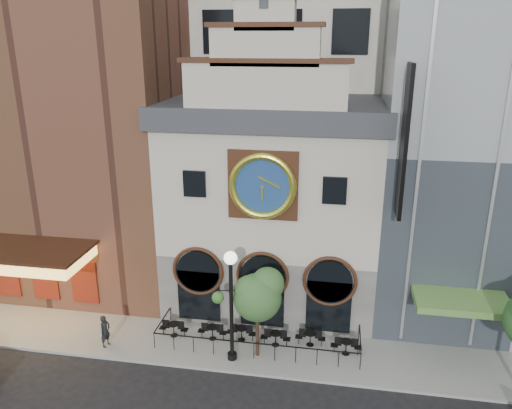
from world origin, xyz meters
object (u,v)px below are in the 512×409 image
object	(u,v)px
bistro_0	(174,328)
bistro_1	(212,331)
bistro_5	(346,346)
lamppost	(231,294)
bistro_4	(310,338)
tree_left	(258,294)
bistro_2	(242,333)
bistro_3	(276,338)
pedestrian	(105,331)

from	to	relation	value
bistro_0	bistro_1	world-z (taller)	same
bistro_5	lamppost	bearing A→B (deg)	-166.36
bistro_4	tree_left	world-z (taller)	tree_left
lamppost	bistro_0	bearing A→B (deg)	147.12
bistro_5	tree_left	world-z (taller)	tree_left
bistro_0	bistro_2	size ratio (longest dim) A/B	1.00
bistro_1	bistro_3	distance (m)	3.43
bistro_3	pedestrian	size ratio (longest dim) A/B	0.89
bistro_2	lamppost	size ratio (longest dim) A/B	0.27
bistro_0	tree_left	distance (m)	5.79
bistro_2	pedestrian	size ratio (longest dim) A/B	0.89
bistro_1	bistro_4	bearing A→B (deg)	3.45
bistro_2	lamppost	xyz separation A→B (m)	(-0.15, -1.69, 3.20)
bistro_1	lamppost	distance (m)	3.82
bistro_3	pedestrian	xyz separation A→B (m)	(-8.82, -1.54, 0.42)
bistro_0	bistro_2	xyz separation A→B (m)	(3.73, 0.23, 0.00)
bistro_1	bistro_5	size ratio (longest dim) A/B	1.00
bistro_3	bistro_5	world-z (taller)	same
lamppost	pedestrian	bearing A→B (deg)	169.52
bistro_1	bistro_4	distance (m)	5.25
bistro_0	bistro_1	bearing A→B (deg)	1.74
bistro_1	lamppost	bearing A→B (deg)	-47.14
bistro_3	pedestrian	bearing A→B (deg)	-170.07
bistro_0	lamppost	distance (m)	5.02
bistro_5	pedestrian	size ratio (longest dim) A/B	0.89
bistro_4	bistro_5	distance (m)	1.93
bistro_3	bistro_4	size ratio (longest dim) A/B	1.00
bistro_1	bistro_4	xyz separation A→B (m)	(5.24, 0.32, 0.00)
bistro_0	bistro_2	bearing A→B (deg)	3.51
tree_left	bistro_4	bearing A→B (deg)	26.69
pedestrian	tree_left	size ratio (longest dim) A/B	0.37
tree_left	bistro_1	bearing A→B (deg)	159.92
bistro_1	pedestrian	distance (m)	5.62
bistro_5	lamppost	world-z (taller)	lamppost
bistro_1	bistro_2	size ratio (longest dim) A/B	1.00
bistro_2	bistro_4	world-z (taller)	same
bistro_4	tree_left	distance (m)	4.20
bistro_4	pedestrian	size ratio (longest dim) A/B	0.89
pedestrian	tree_left	bearing A→B (deg)	-68.94
bistro_1	bistro_3	world-z (taller)	same
bistro_4	bistro_3	bearing A→B (deg)	-169.92
bistro_0	bistro_3	distance (m)	5.59
bistro_5	pedestrian	world-z (taller)	pedestrian
bistro_0	bistro_4	xyz separation A→B (m)	(7.40, 0.38, 0.00)
bistro_4	lamppost	distance (m)	5.32
pedestrian	lamppost	world-z (taller)	lamppost
bistro_4	pedestrian	distance (m)	10.80
bistro_2	bistro_3	world-z (taller)	same
bistro_0	pedestrian	bearing A→B (deg)	-155.31
bistro_1	bistro_4	size ratio (longest dim) A/B	1.00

